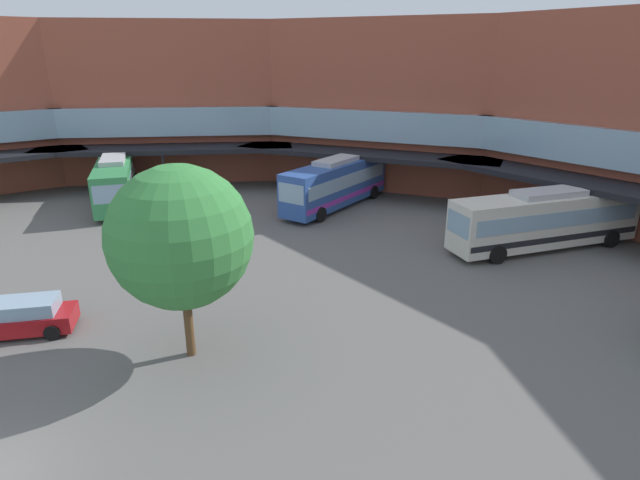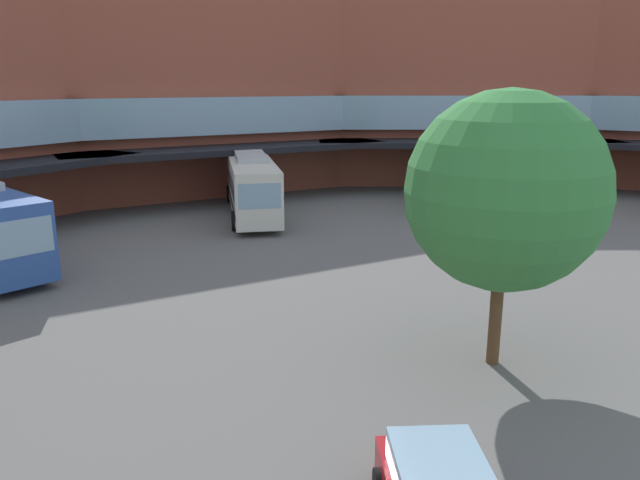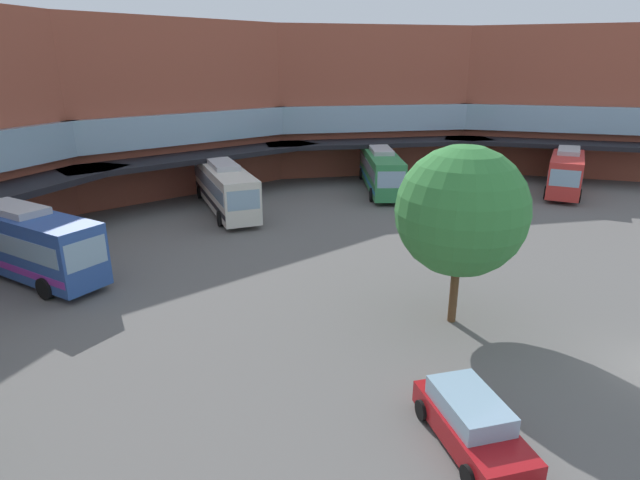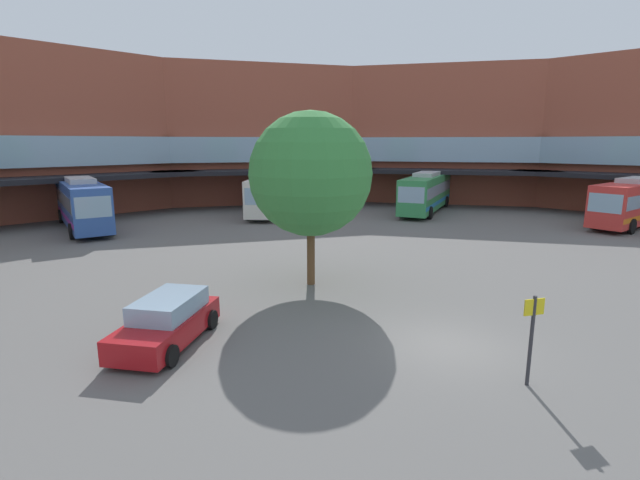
{
  "view_description": "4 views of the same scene",
  "coord_description": "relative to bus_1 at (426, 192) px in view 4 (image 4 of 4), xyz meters",
  "views": [
    {
      "loc": [
        14.8,
        -3.36,
        11.55
      ],
      "look_at": [
        -0.13,
        16.12,
        2.71
      ],
      "focal_mm": 29.4,
      "sensor_mm": 36.0,
      "label": 1
    },
    {
      "loc": [
        -15.4,
        -0.14,
        7.9
      ],
      "look_at": [
        -1.39,
        14.4,
        2.65
      ],
      "focal_mm": 34.2,
      "sensor_mm": 36.0,
      "label": 2
    },
    {
      "loc": [
        -20.72,
        1.28,
        10.83
      ],
      "look_at": [
        -0.53,
        15.13,
        2.42
      ],
      "focal_mm": 29.05,
      "sensor_mm": 36.0,
      "label": 3
    },
    {
      "loc": [
        -10.64,
        -10.05,
        6.41
      ],
      "look_at": [
        1.56,
        10.82,
        1.36
      ],
      "focal_mm": 26.3,
      "sensor_mm": 36.0,
      "label": 4
    }
  ],
  "objects": [
    {
      "name": "parked_car",
      "position": [
        -27.63,
        -17.86,
        -1.14
      ],
      "size": [
        4.24,
        4.5,
        1.53
      ],
      "rotation": [
        0.0,
        0.0,
        4.0
      ],
      "color": "#A51419",
      "rests_on": "ground"
    },
    {
      "name": "plaza_tree",
      "position": [
        -20.46,
        -14.56,
        3.15
      ],
      "size": [
        5.48,
        5.48,
        7.78
      ],
      "color": "brown",
      "rests_on": "ground"
    },
    {
      "name": "station_building",
      "position": [
        -19.93,
        3.1,
        4.97
      ],
      "size": [
        87.11,
        44.76,
        14.21
      ],
      "color": "#9E4C38",
      "rests_on": "ground"
    },
    {
      "name": "bus_5",
      "position": [
        8.88,
        -13.73,
        0.02
      ],
      "size": [
        11.99,
        4.27,
        3.75
      ],
      "rotation": [
        0.0,
        0.0,
        3.3
      ],
      "color": "red",
      "rests_on": "ground"
    },
    {
      "name": "stop_sign_post",
      "position": [
        -19.92,
        -25.52,
        -0.34
      ],
      "size": [
        0.59,
        0.19,
        2.51
      ],
      "color": "#2D2D33",
      "rests_on": "ground"
    },
    {
      "name": "ground_plane",
      "position": [
        -19.93,
        -22.64,
        -1.88
      ],
      "size": [
        128.36,
        128.36,
        0.0
      ],
      "primitive_type": "plane",
      "color": "#605E5B"
    },
    {
      "name": "bus_1",
      "position": [
        0.0,
        0.0,
        0.0
      ],
      "size": [
        11.47,
        9.25,
        3.72
      ],
      "rotation": [
        0.0,
        0.0,
        3.77
      ],
      "color": "#338C4C",
      "rests_on": "ground"
    },
    {
      "name": "bus_2",
      "position": [
        -28.35,
        6.33,
        0.07
      ],
      "size": [
        3.21,
        11.54,
        3.86
      ],
      "rotation": [
        0.0,
        0.0,
        4.76
      ],
      "color": "#2D519E",
      "rests_on": "ground"
    },
    {
      "name": "bus_3",
      "position": [
        -12.79,
        6.67,
        0.01
      ],
      "size": [
        8.95,
        11.7,
        3.73
      ],
      "rotation": [
        0.0,
        0.0,
        4.13
      ],
      "color": "silver",
      "rests_on": "ground"
    }
  ]
}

